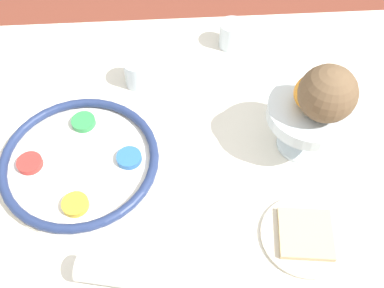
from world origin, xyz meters
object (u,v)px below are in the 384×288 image
object	(u,v)px
seder_plate	(80,161)
coconut	(328,93)
orange_fruit	(313,93)
napkin_roll	(121,273)
cup_mid	(138,73)
bread_plate	(305,235)
fruit_stand	(309,116)
cup_near	(232,35)

from	to	relation	value
seder_plate	coconut	bearing A→B (deg)	1.04
orange_fruit	napkin_roll	distance (m)	0.50
coconut	cup_mid	world-z (taller)	coconut
orange_fruit	bread_plate	world-z (taller)	orange_fruit
fruit_stand	seder_plate	bearing A→B (deg)	-177.23
fruit_stand	napkin_roll	distance (m)	0.48
cup_mid	seder_plate	bearing A→B (deg)	-117.80
bread_plate	cup_mid	world-z (taller)	cup_mid
seder_plate	bread_plate	distance (m)	0.49
fruit_stand	napkin_roll	xyz separation A→B (m)	(-0.39, -0.28, -0.08)
napkin_roll	seder_plate	bearing A→B (deg)	110.68
orange_fruit	cup_mid	distance (m)	0.43
seder_plate	orange_fruit	size ratio (longest dim) A/B	4.62
fruit_stand	orange_fruit	xyz separation A→B (m)	(-0.01, 0.01, 0.06)
seder_plate	coconut	world-z (taller)	coconut
seder_plate	napkin_roll	xyz separation A→B (m)	(0.10, -0.26, 0.01)
napkin_roll	cup_near	xyz separation A→B (m)	(0.27, 0.61, 0.01)
orange_fruit	cup_mid	bearing A→B (deg)	149.69
fruit_stand	coconut	world-z (taller)	coconut
bread_plate	cup_mid	xyz separation A→B (m)	(-0.32, 0.43, 0.03)
cup_near	coconut	bearing A→B (deg)	-69.38
cup_near	cup_mid	distance (m)	0.27
napkin_roll	cup_mid	distance (m)	0.49
seder_plate	cup_mid	distance (m)	0.27
bread_plate	cup_mid	size ratio (longest dim) A/B	2.43
fruit_stand	orange_fruit	distance (m)	0.06
coconut	orange_fruit	bearing A→B (deg)	134.99
coconut	cup_mid	distance (m)	0.46
seder_plate	orange_fruit	world-z (taller)	orange_fruit
seder_plate	cup_near	distance (m)	0.51
orange_fruit	cup_near	size ratio (longest dim) A/B	1.04
seder_plate	cup_near	size ratio (longest dim) A/B	4.80
fruit_stand	coconut	distance (m)	0.09
orange_fruit	fruit_stand	bearing A→B (deg)	-47.21
orange_fruit	napkin_roll	world-z (taller)	orange_fruit
fruit_stand	orange_fruit	world-z (taller)	orange_fruit
orange_fruit	cup_mid	size ratio (longest dim) A/B	1.04
cup_mid	napkin_roll	bearing A→B (deg)	-93.26
seder_plate	cup_mid	size ratio (longest dim) A/B	4.80
fruit_stand	napkin_roll	world-z (taller)	fruit_stand
bread_plate	seder_plate	bearing A→B (deg)	156.35
orange_fruit	seder_plate	bearing A→B (deg)	-176.53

